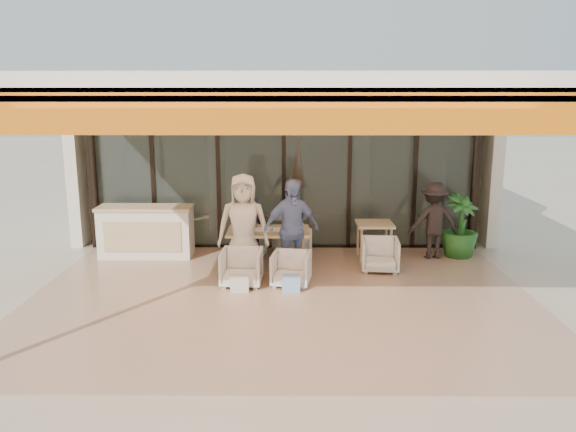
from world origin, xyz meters
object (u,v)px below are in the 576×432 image
chair_near_right (291,267)px  potted_palm (460,226)px  chair_far_right (291,239)px  side_table (374,228)px  host_counter (146,231)px  diner_cream (243,226)px  standing_woman (433,221)px  diner_grey (291,221)px  diner_navy (247,222)px  chair_far_left (250,240)px  dining_table (268,233)px  diner_periwinkle (291,229)px  chair_near_left (242,266)px  side_chair (380,253)px

chair_near_right → potted_palm: size_ratio=0.50×
chair_far_right → side_table: side_table is taller
host_counter → diner_cream: size_ratio=1.00×
chair_far_right → standing_woman: 2.83m
side_table → diner_grey: bearing=-174.6°
standing_woman → potted_palm: standing_woman is taller
potted_palm → chair_near_right: bearing=-152.8°
diner_navy → standing_woman: diner_navy is taller
chair_far_left → potted_palm: 4.19m
chair_far_right → dining_table: bearing=47.6°
dining_table → diner_periwinkle: diner_periwinkle is taller
diner_periwinkle → chair_far_left: bearing=99.2°
chair_near_left → diner_navy: bearing=92.7°
host_counter → chair_near_left: (2.03, -1.68, -0.18)m
diner_navy → side_table: size_ratio=2.11×
chair_far_right → diner_navy: bearing=12.6°
diner_periwinkle → host_counter: bearing=135.8°
standing_woman → potted_palm: bearing=-176.2°
host_counter → diner_navy: diner_navy is taller
chair_far_left → side_chair: bearing=139.5°
diner_periwinkle → chair_near_right: bearing=-111.8°
diner_grey → side_table: 1.64m
diner_grey → standing_woman: 2.79m
host_counter → chair_near_right: (2.87, -1.68, -0.21)m
chair_far_right → chair_near_right: bearing=71.8°
host_counter → chair_near_left: bearing=-39.6°
diner_navy → side_table: bearing=174.5°
diner_periwinkle → potted_palm: 3.55m
chair_near_left → side_table: size_ratio=0.93×
chair_far_right → potted_palm: potted_palm is taller
diner_grey → dining_table: bearing=56.0°
chair_far_right → diner_grey: bearing=71.8°
standing_woman → potted_palm: (0.55, 0.10, -0.12)m
dining_table → potted_palm: potted_palm is taller
chair_far_right → chair_near_right: (0.00, -1.90, -0.01)m
diner_navy → potted_palm: bearing=175.2°
standing_woman → potted_palm: size_ratio=1.19×
chair_far_right → chair_near_left: (-0.84, -1.90, 0.01)m
chair_near_left → diner_cream: 0.76m
dining_table → chair_far_right: dining_table is taller
diner_periwinkle → side_chair: (1.62, 0.30, -0.53)m
potted_palm → diner_periwinkle: bearing=-160.0°
host_counter → dining_table: size_ratio=1.23×
dining_table → diner_grey: diner_grey is taller
dining_table → potted_palm: 3.83m
side_table → diner_periwinkle: bearing=-147.0°
chair_near_right → diner_navy: bearing=129.9°
chair_far_left → diner_periwinkle: (0.84, -1.40, 0.58)m
chair_far_left → side_chair: 2.70m
chair_near_right → standing_woman: 3.24m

